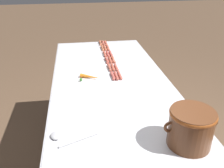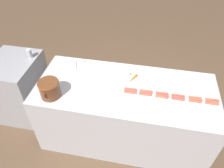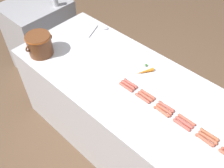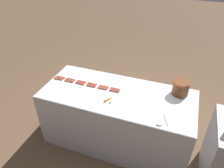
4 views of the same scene
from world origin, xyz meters
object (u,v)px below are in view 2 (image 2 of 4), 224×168
hot_dog_8 (178,97)px  bean_pot (49,88)px  hot_dog_1 (195,101)px  soda_can (29,53)px  serving_spoon (81,62)px  hot_dog_17 (131,89)px  hot_dog_11 (130,91)px  hot_dog_3 (162,97)px  hot_dog_0 (212,104)px  hot_dog_6 (212,102)px  hot_dog_15 (162,93)px  hot_dog_4 (145,94)px  back_cabinet (20,88)px  hot_dog_12 (212,100)px  hot_dog_10 (146,93)px  hot_dog_13 (195,97)px  hot_dog_7 (196,99)px  hot_dog_5 (130,92)px  hot_dog_2 (178,99)px  hot_dog_16 (146,91)px  carrot (133,78)px  hot_dog_9 (162,95)px  hot_dog_14 (178,95)px

hot_dog_8 → bean_pot: bean_pot is taller
hot_dog_1 → soda_can: (0.39, 2.10, 0.08)m
serving_spoon → hot_dog_17: bearing=-117.9°
hot_dog_11 → hot_dog_3: bearing=-95.0°
hot_dog_0 → hot_dog_6: size_ratio=1.00×
hot_dog_15 → soda_can: (0.33, 1.74, 0.08)m
hot_dog_15 → hot_dog_4: bearing=107.9°
hot_dog_1 → hot_dog_6: bearing=-80.7°
back_cabinet → hot_dog_11: back_cabinet is taller
hot_dog_6 → serving_spoon: (0.41, 1.59, -0.00)m
back_cabinet → hot_dog_12: size_ratio=6.38×
hot_dog_0 → soda_can: (0.39, 2.27, 0.08)m
hot_dog_10 → hot_dog_13: bearing=-86.9°
back_cabinet → hot_dog_4: back_cabinet is taller
serving_spoon → hot_dog_7: bearing=-105.9°
hot_dog_5 → hot_dog_13: 0.71m
hot_dog_2 → hot_dog_7: same height
hot_dog_16 → hot_dog_4: bearing=172.6°
hot_dog_8 → soda_can: (0.37, 1.92, 0.08)m
hot_dog_4 → hot_dog_16: same height
hot_dog_11 → carrot: size_ratio=0.86×
hot_dog_11 → hot_dog_16: size_ratio=1.00×
hot_dog_6 → hot_dog_13: 0.18m
hot_dog_4 → soda_can: (0.39, 1.56, 0.08)m
hot_dog_2 → hot_dog_5: same height
hot_dog_9 → carrot: (0.22, 0.35, 0.00)m
hot_dog_15 → bean_pot: bean_pot is taller
hot_dog_12 → hot_dog_14: same height
hot_dog_2 → hot_dog_16: (0.06, 0.35, 0.00)m
hot_dog_17 → carrot: carrot is taller
hot_dog_10 → hot_dog_16: bearing=-1.6°
hot_dog_0 → hot_dog_15: 0.53m
hot_dog_6 → hot_dog_8: bearing=90.4°
hot_dog_5 → hot_dog_12: same height
back_cabinet → serving_spoon: 1.03m
hot_dog_7 → hot_dog_17: (0.03, 0.71, 0.00)m
hot_dog_15 → hot_dog_7: bearing=-94.6°
hot_dog_7 → serving_spoon: (0.40, 1.42, -0.00)m
hot_dog_2 → hot_dog_17: 0.53m
hot_dog_6 → back_cabinet: bearing=85.1°
hot_dog_7 → carrot: size_ratio=0.86×
hot_dog_13 → serving_spoon: size_ratio=0.56×
hot_dog_2 → hot_dog_16: same height
hot_dog_6 → hot_dog_10: size_ratio=1.00×
serving_spoon → soda_can: bearing=93.6°
hot_dog_1 → hot_dog_0: bearing=-90.0°
serving_spoon → soda_can: soda_can is taller
hot_dog_4 → hot_dog_15: 0.19m
hot_dog_0 → hot_dog_10: bearing=87.5°
hot_dog_17 → hot_dog_10: bearing=-98.9°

